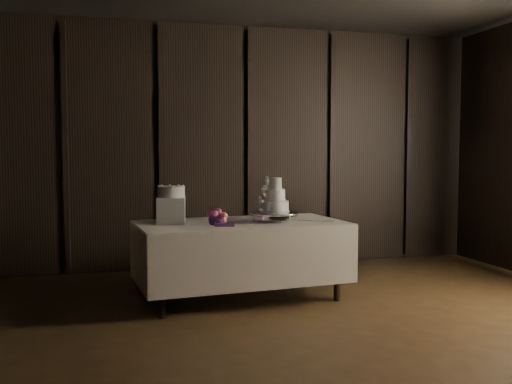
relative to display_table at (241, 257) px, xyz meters
The scene contains 8 objects.
room 2.23m from the display_table, 75.77° to the right, with size 6.08×7.08×3.08m.
display_table is the anchor object (origin of this frame).
cake_stand 0.51m from the display_table, ahead, with size 0.48×0.48×0.09m, color silver.
wedding_cake 0.64m from the display_table, ahead, with size 0.31×0.28×0.34m.
bouquet 0.51m from the display_table, 150.77° to the right, with size 0.29×0.39×0.19m, color #CA4F7E, non-canonical shape.
box_pedestal 0.82m from the display_table, behind, with size 0.26×0.26×0.25m, color white.
small_cake 0.93m from the display_table, behind, with size 0.26×0.26×0.10m, color white.
cake_knife 0.77m from the display_table, 10.84° to the right, with size 0.37×0.02×0.01m, color silver.
Camera 1 is at (-1.70, -3.47, 1.44)m, focal length 40.00 mm.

